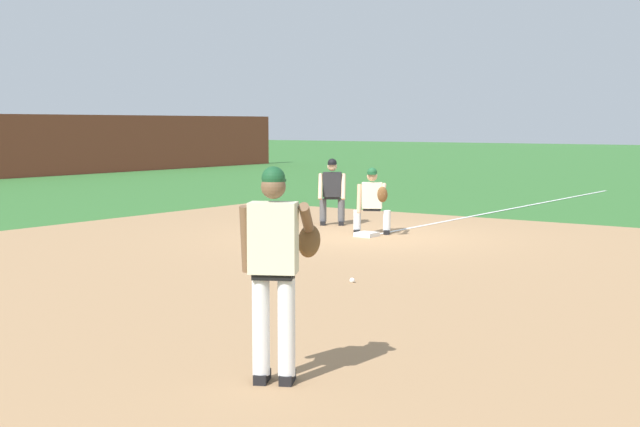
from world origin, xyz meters
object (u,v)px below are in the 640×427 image
(first_base_bag, at_px, (367,234))
(umpire, at_px, (332,189))
(baseball, at_px, (352,280))
(pitcher, at_px, (276,261))
(first_baseman, at_px, (373,198))

(first_base_bag, relative_size, umpire, 0.26)
(baseball, height_order, umpire, umpire)
(pitcher, bearing_deg, first_baseman, 27.58)
(first_base_bag, relative_size, pitcher, 0.20)
(pitcher, height_order, umpire, pitcher)
(baseball, relative_size, first_baseman, 0.06)
(first_base_bag, xyz_separation_m, umpire, (1.26, 1.70, 0.75))
(first_base_bag, height_order, umpire, umpire)
(baseball, xyz_separation_m, umpire, (5.68, 4.27, 0.76))
(baseball, relative_size, umpire, 0.05)
(first_baseman, xyz_separation_m, umpire, (0.87, 1.59, 0.06))
(first_baseman, bearing_deg, baseball, -150.82)
(first_baseman, bearing_deg, umpire, 61.40)
(baseball, bearing_deg, umpire, 36.98)
(first_baseman, height_order, umpire, umpire)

